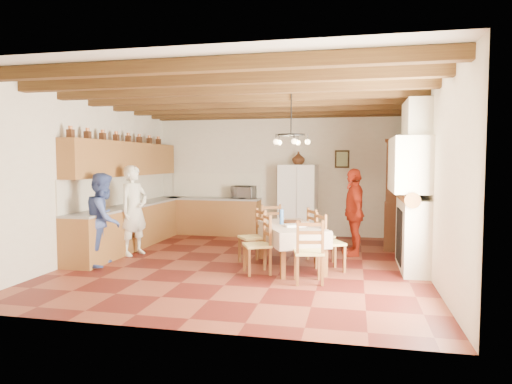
% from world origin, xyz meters
% --- Properties ---
extents(floor, '(6.00, 6.50, 0.02)m').
position_xyz_m(floor, '(0.00, 0.00, -0.01)').
color(floor, '#48130F').
rests_on(floor, ground).
extents(ceiling, '(6.00, 6.50, 0.02)m').
position_xyz_m(ceiling, '(0.00, 0.00, 3.01)').
color(ceiling, silver).
rests_on(ceiling, ground).
extents(wall_back, '(6.00, 0.02, 3.00)m').
position_xyz_m(wall_back, '(0.00, 3.26, 1.50)').
color(wall_back, beige).
rests_on(wall_back, ground).
extents(wall_front, '(6.00, 0.02, 3.00)m').
position_xyz_m(wall_front, '(0.00, -3.26, 1.50)').
color(wall_front, beige).
rests_on(wall_front, ground).
extents(wall_left, '(0.02, 6.50, 3.00)m').
position_xyz_m(wall_left, '(-3.01, 0.00, 1.50)').
color(wall_left, beige).
rests_on(wall_left, ground).
extents(wall_right, '(0.02, 6.50, 3.00)m').
position_xyz_m(wall_right, '(3.01, 0.00, 1.50)').
color(wall_right, beige).
rests_on(wall_right, ground).
extents(ceiling_beams, '(6.00, 6.30, 0.16)m').
position_xyz_m(ceiling_beams, '(0.00, 0.00, 2.91)').
color(ceiling_beams, '#361E0F').
rests_on(ceiling_beams, ground).
extents(lower_cabinets_left, '(0.60, 4.30, 0.86)m').
position_xyz_m(lower_cabinets_left, '(-2.70, 1.05, 0.43)').
color(lower_cabinets_left, brown).
rests_on(lower_cabinets_left, ground).
extents(lower_cabinets_back, '(2.30, 0.60, 0.86)m').
position_xyz_m(lower_cabinets_back, '(-1.55, 2.95, 0.43)').
color(lower_cabinets_back, brown).
rests_on(lower_cabinets_back, ground).
extents(countertop_left, '(0.62, 4.30, 0.04)m').
position_xyz_m(countertop_left, '(-2.70, 1.05, 0.88)').
color(countertop_left, slate).
rests_on(countertop_left, lower_cabinets_left).
extents(countertop_back, '(2.34, 0.62, 0.04)m').
position_xyz_m(countertop_back, '(-1.55, 2.95, 0.88)').
color(countertop_back, slate).
rests_on(countertop_back, lower_cabinets_back).
extents(backsplash_left, '(0.03, 4.30, 0.60)m').
position_xyz_m(backsplash_left, '(-2.98, 1.05, 1.20)').
color(backsplash_left, silver).
rests_on(backsplash_left, ground).
extents(backsplash_back, '(2.30, 0.03, 0.60)m').
position_xyz_m(backsplash_back, '(-1.55, 3.23, 1.20)').
color(backsplash_back, silver).
rests_on(backsplash_back, ground).
extents(upper_cabinets, '(0.35, 4.20, 0.70)m').
position_xyz_m(upper_cabinets, '(-2.83, 1.05, 1.85)').
color(upper_cabinets, brown).
rests_on(upper_cabinets, ground).
extents(fireplace, '(0.56, 1.60, 2.80)m').
position_xyz_m(fireplace, '(2.72, 0.20, 1.40)').
color(fireplace, beige).
rests_on(fireplace, ground).
extents(wall_picture, '(0.34, 0.03, 0.42)m').
position_xyz_m(wall_picture, '(1.55, 3.23, 1.85)').
color(wall_picture, black).
rests_on(wall_picture, ground).
extents(refrigerator, '(0.91, 0.77, 1.72)m').
position_xyz_m(refrigerator, '(0.55, 2.99, 0.86)').
color(refrigerator, white).
rests_on(refrigerator, floor).
extents(hutch, '(0.67, 1.29, 2.24)m').
position_xyz_m(hutch, '(2.75, 2.16, 1.12)').
color(hutch, '#331E0C').
rests_on(hutch, floor).
extents(dining_table, '(1.47, 1.86, 0.73)m').
position_xyz_m(dining_table, '(0.79, -0.09, 0.65)').
color(dining_table, beige).
rests_on(dining_table, floor).
extents(chandelier, '(0.47, 0.47, 0.03)m').
position_xyz_m(chandelier, '(0.79, -0.09, 2.25)').
color(chandelier, black).
rests_on(chandelier, ground).
extents(chair_left_near, '(0.54, 0.55, 0.96)m').
position_xyz_m(chair_left_near, '(0.32, -0.65, 0.48)').
color(chair_left_near, brown).
rests_on(chair_left_near, floor).
extents(chair_left_far, '(0.57, 0.57, 0.96)m').
position_xyz_m(chair_left_far, '(0.08, 0.05, 0.48)').
color(chair_left_far, brown).
rests_on(chair_left_far, floor).
extents(chair_right_near, '(0.55, 0.56, 0.96)m').
position_xyz_m(chair_right_near, '(1.47, -0.22, 0.48)').
color(chair_right_near, brown).
rests_on(chair_right_near, floor).
extents(chair_right_far, '(0.55, 0.56, 0.96)m').
position_xyz_m(chair_right_far, '(1.25, 0.49, 0.48)').
color(chair_right_far, brown).
rests_on(chair_right_far, floor).
extents(chair_end_near, '(0.50, 0.48, 0.96)m').
position_xyz_m(chair_end_near, '(1.19, -1.05, 0.48)').
color(chair_end_near, brown).
rests_on(chair_end_near, floor).
extents(chair_end_far, '(0.55, 0.54, 0.96)m').
position_xyz_m(chair_end_far, '(0.33, 0.83, 0.48)').
color(chair_end_far, brown).
rests_on(chair_end_far, floor).
extents(person_man, '(0.61, 0.74, 1.73)m').
position_xyz_m(person_man, '(-2.30, 0.29, 0.86)').
color(person_man, white).
rests_on(person_man, floor).
extents(person_woman_blue, '(0.77, 0.90, 1.61)m').
position_xyz_m(person_woman_blue, '(-2.38, -0.66, 0.80)').
color(person_woman_blue, '#40559C').
rests_on(person_woman_blue, floor).
extents(person_woman_red, '(0.58, 1.04, 1.67)m').
position_xyz_m(person_woman_red, '(1.84, 1.15, 0.84)').
color(person_woman_red, '#9D2311').
rests_on(person_woman_red, floor).
extents(microwave, '(0.59, 0.44, 0.30)m').
position_xyz_m(microwave, '(-0.78, 2.95, 1.05)').
color(microwave, silver).
rests_on(microwave, countertop_back).
extents(fridge_vase, '(0.36, 0.36, 0.31)m').
position_xyz_m(fridge_vase, '(0.54, 2.99, 1.87)').
color(fridge_vase, '#331E0C').
rests_on(fridge_vase, refrigerator).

